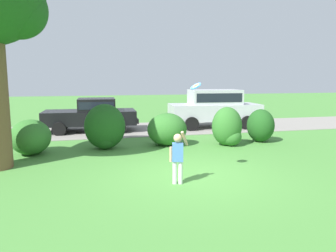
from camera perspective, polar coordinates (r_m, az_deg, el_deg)
The scene contains 11 objects.
ground_plane at distance 8.56m, azimuth 3.94°, elevation -8.61°, with size 80.00×80.00×0.00m, color #478438.
driveway_strip at distance 16.09m, azimuth -4.59°, elevation -0.53°, with size 28.00×4.40×0.02m, color gray.
shrub_near_tree at distance 11.61m, azimuth -22.92°, elevation -1.97°, with size 1.30×1.53×1.16m.
shrub_centre_left at distance 11.73m, azimuth -11.00°, elevation -0.44°, with size 1.44×1.18×1.60m.
shrub_centre at distance 12.15m, azimuth -0.38°, elevation -0.77°, with size 1.48×1.29×1.22m.
shrub_centre_right at distance 12.32m, azimuth 10.43°, elevation -0.39°, with size 1.13×1.02×1.45m.
shrub_far_end at distance 13.32m, azimuth 15.92°, elevation 0.08°, with size 1.05×1.10×1.30m.
parked_sedan at distance 15.68m, azimuth -13.16°, elevation 2.13°, with size 4.46×2.21×1.56m.
parked_suv at distance 16.65m, azimuth 8.12°, elevation 3.42°, with size 4.82×2.35×1.92m.
child_thrower at distance 7.71m, azimuth 1.71°, elevation -5.00°, with size 0.47×0.23×1.29m.
frisbee at distance 8.08m, azimuth 4.90°, elevation 6.99°, with size 0.27×0.28×0.19m.
Camera 1 is at (-2.50, -7.80, 2.51)m, focal length 34.77 mm.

